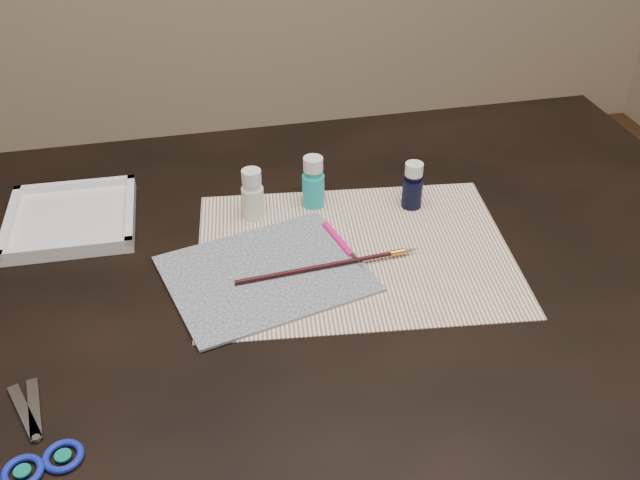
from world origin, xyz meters
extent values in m
cube|color=black|center=(0.00, 0.00, 0.38)|extent=(1.30, 0.90, 0.75)
cube|color=white|center=(0.06, 0.03, 0.75)|extent=(0.48, 0.38, 0.00)
cube|color=black|center=(-0.07, 0.00, 0.75)|extent=(0.30, 0.26, 0.00)
cylinder|color=white|center=(-0.07, 0.15, 0.79)|extent=(0.04, 0.04, 0.08)
cylinder|color=#1DB7B8|center=(0.03, 0.16, 0.79)|extent=(0.04, 0.04, 0.08)
cylinder|color=black|center=(0.17, 0.13, 0.79)|extent=(0.04, 0.04, 0.08)
cube|color=white|center=(-0.34, 0.19, 0.76)|extent=(0.19, 0.19, 0.02)
camera|label=1|loc=(-0.17, -0.75, 1.35)|focal=40.00mm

